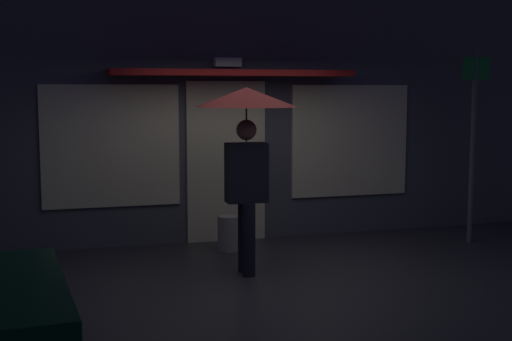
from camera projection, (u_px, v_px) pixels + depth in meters
ground_plane at (276, 281)px, 7.57m from camera, size 18.00×18.00×0.00m
building_facade at (223, 77)px, 9.54m from camera, size 10.00×1.00×4.56m
person_with_umbrella at (246, 125)px, 7.69m from camera, size 1.14×1.14×2.11m
street_sign_post at (473, 135)px, 9.34m from camera, size 0.40×0.07×2.62m
sidewalk_bollard at (229, 233)px, 9.01m from camera, size 0.29×0.29×0.45m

